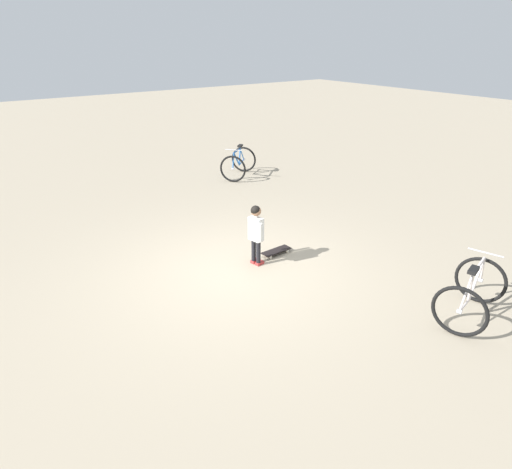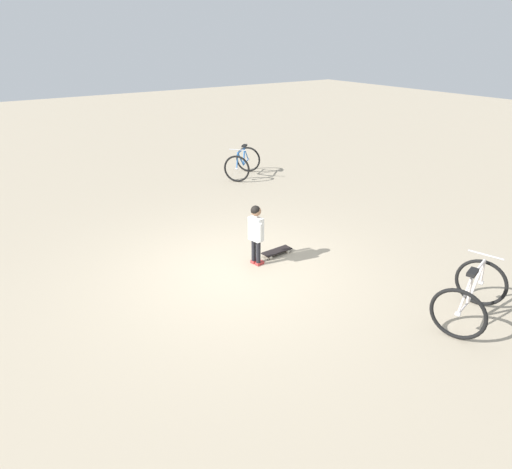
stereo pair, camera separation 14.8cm
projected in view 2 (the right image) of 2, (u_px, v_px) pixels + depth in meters
The scene contains 5 objects.
ground_plane at pixel (236, 272), 7.42m from camera, with size 50.00×50.00×0.00m, color tan.
child_person at pixel (256, 229), 7.40m from camera, with size 0.39×0.21×1.06m.
skateboard at pixel (277, 251), 7.98m from camera, with size 0.22×0.58×0.07m.
bicycle_near at pixel (470, 296), 6.02m from camera, with size 0.98×1.23×0.85m.
bicycle_mid at pixel (243, 163), 12.23m from camera, with size 1.23×1.28×0.85m.
Camera 2 is at (-5.58, 3.39, 3.58)m, focal length 31.53 mm.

